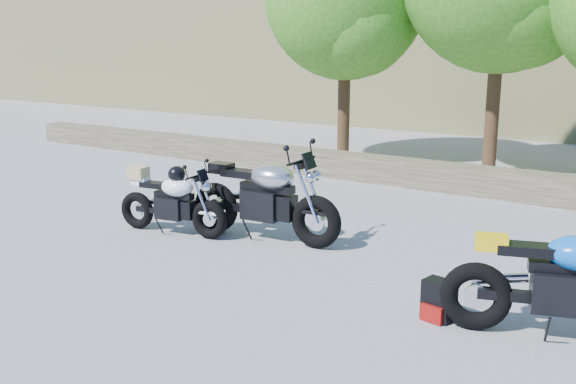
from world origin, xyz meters
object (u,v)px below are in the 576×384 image
object	(u,v)px
backpack	(439,301)
blue_bike	(565,284)
white_bike	(171,200)
silver_bike	(265,199)

from	to	relation	value
backpack	blue_bike	bearing A→B (deg)	22.12
white_bike	blue_bike	world-z (taller)	blue_bike
white_bike	backpack	bearing A→B (deg)	-18.38
silver_bike	blue_bike	size ratio (longest dim) A/B	1.12
silver_bike	backpack	distance (m)	3.24
silver_bike	blue_bike	world-z (taller)	silver_bike
blue_bike	backpack	xyz separation A→B (m)	(-1.08, -0.23, -0.33)
silver_bike	white_bike	bearing A→B (deg)	-162.80
silver_bike	white_bike	xyz separation A→B (m)	(-1.27, -0.52, -0.09)
backpack	silver_bike	bearing A→B (deg)	168.32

